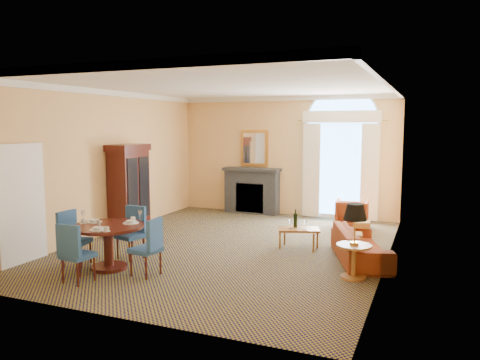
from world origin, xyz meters
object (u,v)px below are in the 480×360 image
at_px(armoire, 129,190).
at_px(dining_table, 108,237).
at_px(side_table, 355,231).
at_px(sofa, 360,245).
at_px(coffee_table, 298,229).
at_px(armchair, 352,214).

bearing_deg(armoire, dining_table, -61.30).
bearing_deg(side_table, sofa, 92.68).
bearing_deg(coffee_table, armoire, 160.64).
height_order(armoire, sofa, armoire).
height_order(dining_table, sofa, dining_table).
bearing_deg(sofa, side_table, 162.93).
height_order(sofa, armchair, armchair).
height_order(sofa, side_table, side_table).
bearing_deg(dining_table, sofa, 29.03).
relative_size(armoire, coffee_table, 2.21).
height_order(armoire, side_table, armoire).
relative_size(dining_table, coffee_table, 1.34).
distance_m(coffee_table, side_table, 1.97).
xyz_separation_m(dining_table, sofa, (3.88, 2.16, -0.27)).
bearing_deg(sofa, armoire, 66.18).
distance_m(armoire, side_table, 5.52).
distance_m(armchair, side_table, 3.79).
height_order(dining_table, armchair, dining_table).
bearing_deg(dining_table, armoire, 118.70).
bearing_deg(armchair, dining_table, 49.97).
height_order(coffee_table, side_table, side_table).
relative_size(coffee_table, side_table, 0.76).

